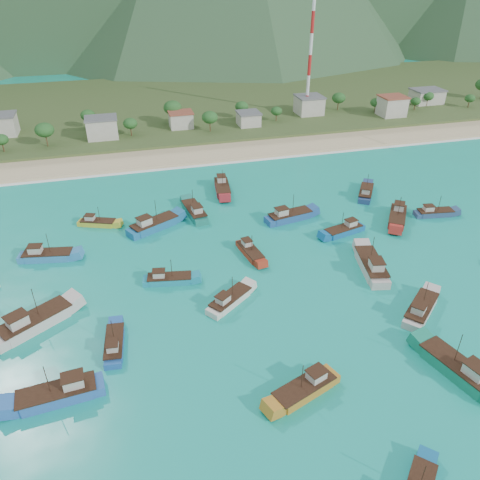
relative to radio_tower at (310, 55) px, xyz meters
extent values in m
plane|color=#0D9384|center=(-50.97, -108.00, -24.03)|extent=(600.00, 600.00, 0.00)
cube|color=beige|center=(-50.97, -29.00, -24.03)|extent=(400.00, 18.00, 1.20)
cube|color=#385123|center=(-50.97, 32.00, -24.03)|extent=(400.00, 110.00, 2.40)
cube|color=white|center=(-50.97, -38.50, -24.03)|extent=(400.00, 2.50, 0.08)
cube|color=beige|center=(-112.11, 3.60, -19.06)|extent=(8.32, 9.09, 6.74)
cube|color=beige|center=(-78.89, -8.85, -19.09)|extent=(10.21, 7.93, 6.68)
cube|color=beige|center=(-50.91, -4.33, -19.76)|extent=(8.25, 6.88, 5.33)
cube|color=beige|center=(-26.23, -7.99, -20.20)|extent=(7.69, 7.76, 4.46)
cube|color=beige|center=(1.17, 0.29, -19.14)|extent=(9.76, 9.41, 6.57)
cube|color=beige|center=(31.71, -10.48, -18.86)|extent=(9.37, 8.33, 7.13)
cube|color=beige|center=(56.08, 2.35, -19.75)|extent=(12.50, 8.94, 5.36)
cylinder|color=red|center=(0.00, 0.00, -18.69)|extent=(1.20, 1.20, 7.48)
cylinder|color=white|center=(0.00, 0.00, -11.21)|extent=(1.20, 1.20, 7.48)
cylinder|color=red|center=(0.00, 0.00, -3.74)|extent=(1.20, 1.20, 7.48)
cylinder|color=white|center=(0.00, 0.00, 3.74)|extent=(1.20, 1.20, 7.48)
cylinder|color=red|center=(0.00, 0.00, 11.21)|extent=(1.20, 1.20, 7.48)
cube|color=#187162|center=(-57.97, -70.29, -23.35)|extent=(5.07, 12.21, 2.15)
cube|color=beige|center=(-57.65, -72.69, -21.40)|extent=(2.51, 2.96, 1.75)
cylinder|color=#382114|center=(-58.07, -69.63, -19.85)|extent=(0.12, 0.12, 4.84)
cube|color=navy|center=(-11.20, -71.33, -23.44)|extent=(8.57, 10.81, 1.97)
cube|color=beige|center=(-12.41, -73.19, -21.66)|extent=(3.00, 3.14, 1.60)
cylinder|color=#382114|center=(-10.87, -70.82, -20.25)|extent=(0.12, 0.12, 4.42)
cube|color=beige|center=(-57.68, -106.71, -23.50)|extent=(10.00, 8.52, 1.86)
cube|color=beige|center=(-59.36, -107.96, -21.81)|extent=(2.98, 2.89, 1.51)
cylinder|color=#382114|center=(-57.21, -106.36, -20.48)|extent=(0.12, 0.12, 4.18)
cube|color=beige|center=(-91.84, -104.31, -23.18)|extent=(13.70, 11.04, 2.50)
cube|color=beige|center=(-94.18, -105.88, -20.91)|extent=(4.00, 3.84, 2.03)
cylinder|color=#382114|center=(-91.20, -103.88, -19.11)|extent=(0.12, 0.12, 5.63)
cube|color=#0F5B9A|center=(-26.16, -88.56, -23.49)|extent=(10.75, 5.49, 1.88)
cube|color=beige|center=(-24.12, -88.04, -21.79)|extent=(2.74, 2.41, 1.52)
cylinder|color=#382114|center=(-26.73, -88.70, -20.44)|extent=(0.12, 0.12, 4.22)
cube|color=#1F54A0|center=(-78.89, -113.00, -23.56)|extent=(3.67, 9.72, 1.73)
cube|color=beige|center=(-79.07, -114.93, -22.00)|extent=(1.93, 2.31, 1.40)
cylinder|color=#382114|center=(-78.84, -112.46, -20.76)|extent=(0.12, 0.12, 3.89)
cylinder|color=#382114|center=(-44.61, -147.46, -20.75)|extent=(0.12, 0.12, 3.89)
cube|color=#285DAE|center=(-87.24, -121.81, -23.30)|extent=(12.70, 4.84, 2.25)
cube|color=beige|center=(-84.72, -121.57, -21.26)|extent=(3.02, 2.53, 1.83)
cylinder|color=#382114|center=(-87.94, -121.88, -19.63)|extent=(0.12, 0.12, 5.07)
cube|color=#B4ABA3|center=(-27.16, -103.54, -23.23)|extent=(6.51, 13.71, 2.40)
cube|color=beige|center=(-27.71, -106.18, -21.05)|extent=(2.98, 3.43, 1.95)
cylinder|color=#382114|center=(-27.01, -102.80, -19.33)|extent=(0.12, 0.12, 5.39)
cube|color=teal|center=(-67.73, -97.30, -23.55)|extent=(10.03, 4.48, 1.76)
cube|color=beige|center=(-69.68, -96.96, -21.95)|extent=(2.47, 2.13, 1.43)
cylinder|color=#382114|center=(-67.18, -97.39, -20.68)|extent=(0.12, 0.12, 3.96)
cube|color=#B57722|center=(-52.36, -130.04, -23.42)|extent=(11.57, 6.91, 2.02)
cube|color=beige|center=(-50.22, -129.26, -21.58)|extent=(3.07, 2.78, 1.64)
cylinder|color=#382114|center=(-52.95, -130.26, -20.13)|extent=(0.12, 0.12, 4.55)
cube|color=navy|center=(-0.08, -86.25, -23.54)|extent=(10.06, 4.21, 1.77)
cube|color=beige|center=(-2.06, -85.98, -21.93)|extent=(2.44, 2.08, 1.44)
cylinder|color=#382114|center=(0.47, -86.33, -20.66)|extent=(0.12, 0.12, 3.99)
cube|color=beige|center=(-25.10, -118.25, -23.39)|extent=(10.84, 9.90, 2.07)
cube|color=beige|center=(-26.87, -119.75, -21.52)|extent=(3.32, 3.26, 1.68)
cylinder|color=#382114|center=(-24.60, -117.83, -20.04)|extent=(0.12, 0.12, 4.65)
cube|color=#137C5E|center=(-28.20, -132.39, -23.22)|extent=(7.32, 13.79, 2.40)
cube|color=beige|center=(-27.48, -135.00, -21.04)|extent=(3.14, 3.55, 1.95)
cylinder|color=#382114|center=(-28.40, -131.67, -19.32)|extent=(0.12, 0.12, 5.41)
cube|color=maroon|center=(-48.10, -58.90, -23.33)|extent=(5.12, 12.43, 2.19)
cube|color=beige|center=(-47.78, -56.46, -21.34)|extent=(2.55, 3.01, 1.78)
cylinder|color=#382114|center=(-48.19, -59.58, -19.77)|extent=(0.12, 0.12, 4.94)
cube|color=#B02720|center=(-10.79, -86.41, -23.32)|extent=(9.89, 12.06, 2.21)
cube|color=beige|center=(-9.37, -84.36, -21.31)|extent=(3.41, 3.54, 1.80)
cylinder|color=#382114|center=(-11.18, -86.97, -19.72)|extent=(0.12, 0.12, 4.98)
cube|color=#186297|center=(-68.27, -74.85, -23.26)|extent=(13.15, 9.41, 2.34)
cube|color=beige|center=(-70.59, -76.09, -21.13)|extent=(3.69, 3.46, 1.90)
cylinder|color=#382114|center=(-67.62, -74.51, -19.45)|extent=(0.12, 0.12, 5.27)
cube|color=#205092|center=(-35.74, -78.94, -23.33)|extent=(12.50, 5.71, 2.19)
cube|color=beige|center=(-38.16, -79.39, -21.35)|extent=(3.10, 2.67, 1.78)
cylinder|color=#382114|center=(-35.06, -78.82, -19.77)|extent=(0.12, 0.12, 4.93)
cube|color=gold|center=(-81.19, -69.77, -23.60)|extent=(9.44, 5.78, 1.65)
cube|color=beige|center=(-82.92, -69.10, -22.10)|extent=(2.52, 2.30, 1.34)
cylinder|color=#382114|center=(-80.71, -69.95, -20.92)|extent=(0.12, 0.12, 3.71)
cube|color=#A22C18|center=(-49.52, -91.85, -23.57)|extent=(4.32, 9.78, 1.72)
cube|color=beige|center=(-49.84, -89.95, -22.01)|extent=(2.06, 2.41, 1.40)
cylinder|color=#382114|center=(-49.43, -92.38, -20.78)|extent=(0.12, 0.12, 3.86)
cube|color=teal|center=(-91.58, -82.30, -23.40)|extent=(11.69, 5.25, 2.05)
cube|color=beige|center=(-93.85, -81.90, -21.54)|extent=(2.89, 2.48, 1.67)
cylinder|color=#382114|center=(-90.95, -82.41, -20.07)|extent=(0.12, 0.12, 4.62)
camera|label=1|loc=(-73.61, -173.31, 30.95)|focal=35.00mm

